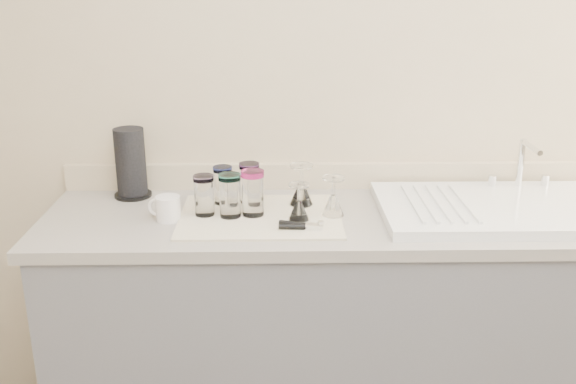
{
  "coord_description": "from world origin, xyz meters",
  "views": [
    {
      "loc": [
        -0.22,
        -0.88,
        1.7
      ],
      "look_at": [
        -0.18,
        1.15,
        1.0
      ],
      "focal_mm": 40.0,
      "sensor_mm": 36.0,
      "label": 1
    }
  ],
  "objects_px": {
    "tumbler_blue": "(230,195)",
    "goblet_back_left": "(301,191)",
    "tumbler_purple": "(249,182)",
    "paper_towel_roll": "(131,164)",
    "sink_unit": "(498,208)",
    "goblet_front_left": "(299,208)",
    "goblet_front_right": "(333,202)",
    "tumbler_lavender": "(253,193)",
    "white_mug": "(167,208)",
    "tumbler_magenta": "(204,195)",
    "can_opener": "(301,226)",
    "tumbler_cyan": "(223,185)"
  },
  "relations": [
    {
      "from": "tumbler_blue",
      "to": "goblet_back_left",
      "type": "height_order",
      "value": "tumbler_blue"
    },
    {
      "from": "tumbler_purple",
      "to": "paper_towel_roll",
      "type": "relative_size",
      "value": 0.56
    },
    {
      "from": "sink_unit",
      "to": "goblet_front_left",
      "type": "xyz_separation_m",
      "value": [
        -0.7,
        -0.07,
        0.03
      ]
    },
    {
      "from": "tumbler_purple",
      "to": "goblet_front_right",
      "type": "xyz_separation_m",
      "value": [
        0.29,
        -0.14,
        -0.03
      ]
    },
    {
      "from": "sink_unit",
      "to": "tumbler_purple",
      "type": "relative_size",
      "value": 5.65
    },
    {
      "from": "tumbler_lavender",
      "to": "white_mug",
      "type": "height_order",
      "value": "tumbler_lavender"
    },
    {
      "from": "tumbler_magenta",
      "to": "goblet_back_left",
      "type": "height_order",
      "value": "goblet_back_left"
    },
    {
      "from": "sink_unit",
      "to": "tumbler_purple",
      "type": "height_order",
      "value": "sink_unit"
    },
    {
      "from": "tumbler_blue",
      "to": "goblet_front_right",
      "type": "distance_m",
      "value": 0.35
    },
    {
      "from": "goblet_front_left",
      "to": "goblet_back_left",
      "type": "bearing_deg",
      "value": 84.65
    },
    {
      "from": "goblet_front_right",
      "to": "can_opener",
      "type": "distance_m",
      "value": 0.17
    },
    {
      "from": "sink_unit",
      "to": "goblet_back_left",
      "type": "xyz_separation_m",
      "value": [
        -0.68,
        0.08,
        0.04
      ]
    },
    {
      "from": "goblet_back_left",
      "to": "goblet_front_right",
      "type": "bearing_deg",
      "value": -46.05
    },
    {
      "from": "goblet_back_left",
      "to": "goblet_front_left",
      "type": "height_order",
      "value": "goblet_back_left"
    },
    {
      "from": "tumbler_purple",
      "to": "tumbler_magenta",
      "type": "distance_m",
      "value": 0.2
    },
    {
      "from": "tumbler_cyan",
      "to": "tumbler_blue",
      "type": "distance_m",
      "value": 0.14
    },
    {
      "from": "tumbler_cyan",
      "to": "tumbler_magenta",
      "type": "height_order",
      "value": "tumbler_magenta"
    },
    {
      "from": "white_mug",
      "to": "paper_towel_roll",
      "type": "relative_size",
      "value": 0.48
    },
    {
      "from": "tumbler_magenta",
      "to": "goblet_front_right",
      "type": "distance_m",
      "value": 0.44
    },
    {
      "from": "tumbler_magenta",
      "to": "tumbler_cyan",
      "type": "bearing_deg",
      "value": 64.76
    },
    {
      "from": "tumbler_lavender",
      "to": "goblet_front_right",
      "type": "distance_m",
      "value": 0.28
    },
    {
      "from": "tumbler_cyan",
      "to": "can_opener",
      "type": "bearing_deg",
      "value": -42.8
    },
    {
      "from": "sink_unit",
      "to": "white_mug",
      "type": "bearing_deg",
      "value": -177.63
    },
    {
      "from": "tumbler_blue",
      "to": "can_opener",
      "type": "distance_m",
      "value": 0.27
    },
    {
      "from": "tumbler_purple",
      "to": "tumbler_lavender",
      "type": "relative_size",
      "value": 0.92
    },
    {
      "from": "tumbler_magenta",
      "to": "tumbler_blue",
      "type": "height_order",
      "value": "tumbler_blue"
    },
    {
      "from": "goblet_back_left",
      "to": "white_mug",
      "type": "height_order",
      "value": "goblet_back_left"
    },
    {
      "from": "goblet_back_left",
      "to": "goblet_front_left",
      "type": "distance_m",
      "value": 0.15
    },
    {
      "from": "tumbler_magenta",
      "to": "white_mug",
      "type": "relative_size",
      "value": 1.13
    },
    {
      "from": "sink_unit",
      "to": "paper_towel_roll",
      "type": "distance_m",
      "value": 1.33
    },
    {
      "from": "tumbler_magenta",
      "to": "tumbler_lavender",
      "type": "xyz_separation_m",
      "value": [
        0.17,
        -0.0,
        0.01
      ]
    },
    {
      "from": "white_mug",
      "to": "tumbler_purple",
      "type": "bearing_deg",
      "value": 29.92
    },
    {
      "from": "tumbler_lavender",
      "to": "goblet_front_left",
      "type": "xyz_separation_m",
      "value": [
        0.16,
        -0.05,
        -0.04
      ]
    },
    {
      "from": "goblet_front_right",
      "to": "can_opener",
      "type": "xyz_separation_m",
      "value": [
        -0.11,
        -0.12,
        -0.04
      ]
    },
    {
      "from": "goblet_front_left",
      "to": "goblet_front_right",
      "type": "relative_size",
      "value": 0.92
    },
    {
      "from": "tumbler_blue",
      "to": "paper_towel_roll",
      "type": "distance_m",
      "value": 0.45
    },
    {
      "from": "sink_unit",
      "to": "tumbler_lavender",
      "type": "xyz_separation_m",
      "value": [
        -0.85,
        -0.02,
        0.07
      ]
    },
    {
      "from": "tumbler_magenta",
      "to": "tumbler_blue",
      "type": "distance_m",
      "value": 0.09
    },
    {
      "from": "goblet_front_right",
      "to": "white_mug",
      "type": "bearing_deg",
      "value": -178.13
    },
    {
      "from": "can_opener",
      "to": "tumbler_lavender",
      "type": "bearing_deg",
      "value": 140.63
    },
    {
      "from": "white_mug",
      "to": "paper_towel_roll",
      "type": "height_order",
      "value": "paper_towel_roll"
    },
    {
      "from": "tumbler_magenta",
      "to": "goblet_back_left",
      "type": "relative_size",
      "value": 0.95
    },
    {
      "from": "tumbler_purple",
      "to": "white_mug",
      "type": "distance_m",
      "value": 0.32
    },
    {
      "from": "tumbler_cyan",
      "to": "tumbler_magenta",
      "type": "bearing_deg",
      "value": -115.24
    },
    {
      "from": "goblet_back_left",
      "to": "goblet_front_left",
      "type": "relative_size",
      "value": 1.17
    },
    {
      "from": "tumbler_cyan",
      "to": "can_opener",
      "type": "xyz_separation_m",
      "value": [
        0.27,
        -0.25,
        -0.06
      ]
    },
    {
      "from": "tumbler_purple",
      "to": "can_opener",
      "type": "height_order",
      "value": "tumbler_purple"
    },
    {
      "from": "goblet_front_left",
      "to": "paper_towel_roll",
      "type": "height_order",
      "value": "paper_towel_roll"
    },
    {
      "from": "tumbler_blue",
      "to": "goblet_front_left",
      "type": "height_order",
      "value": "tumbler_blue"
    },
    {
      "from": "tumbler_blue",
      "to": "can_opener",
      "type": "height_order",
      "value": "tumbler_blue"
    }
  ]
}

